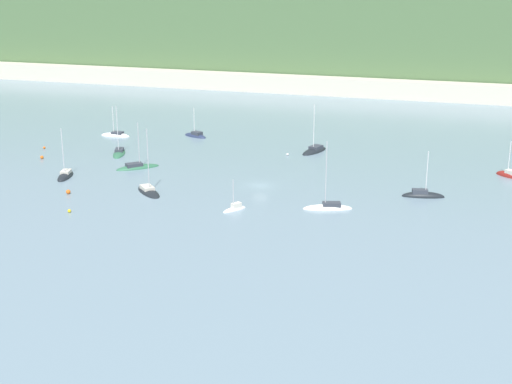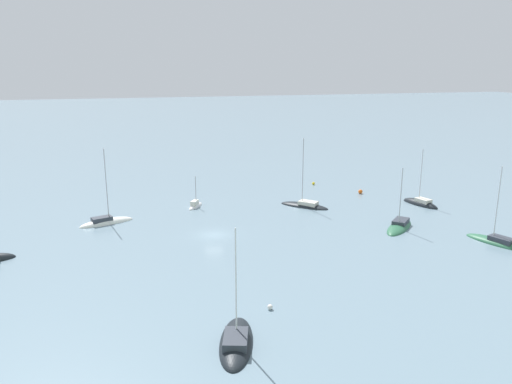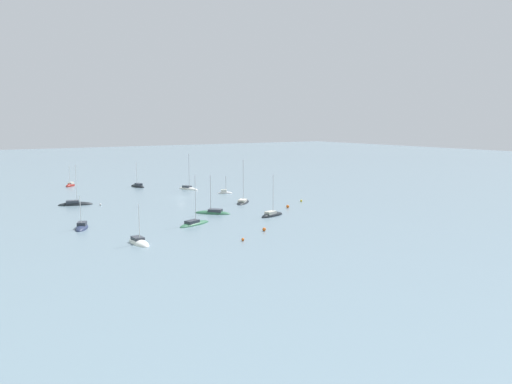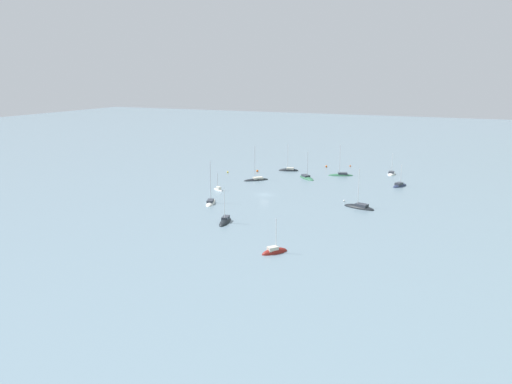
# 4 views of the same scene
# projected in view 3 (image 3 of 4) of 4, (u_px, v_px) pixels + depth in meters

# --- Properties ---
(ground_plane) EXTENTS (600.00, 600.00, 0.00)m
(ground_plane) POSITION_uv_depth(u_px,v_px,m) (181.00, 198.00, 144.37)
(ground_plane) COLOR slate
(sailboat_0) EXTENTS (5.66, 4.99, 7.97)m
(sailboat_0) POSITION_uv_depth(u_px,v_px,m) (70.00, 186.00, 169.61)
(sailboat_0) COLOR maroon
(sailboat_0) RESTS_ON ground_plane
(sailboat_1) EXTENTS (7.51, 2.71, 8.05)m
(sailboat_1) POSITION_uv_depth(u_px,v_px,m) (139.00, 243.00, 90.27)
(sailboat_1) COLOR white
(sailboat_1) RESTS_ON ground_plane
(sailboat_2) EXTENTS (8.57, 4.81, 12.37)m
(sailboat_2) POSITION_uv_depth(u_px,v_px,m) (188.00, 189.00, 161.90)
(sailboat_2) COLOR white
(sailboat_2) RESTS_ON ground_plane
(sailboat_3) EXTENTS (8.25, 8.18, 9.93)m
(sailboat_3) POSITION_uv_depth(u_px,v_px,m) (213.00, 213.00, 119.40)
(sailboat_3) COLOR #2D6647
(sailboat_3) RESTS_ON ground_plane
(sailboat_4) EXTENTS (4.30, 7.59, 10.52)m
(sailboat_4) POSITION_uv_depth(u_px,v_px,m) (272.00, 215.00, 116.41)
(sailboat_4) COLOR black
(sailboat_4) RESTS_ON ground_plane
(sailboat_5) EXTENTS (8.13, 8.00, 12.32)m
(sailboat_5) POSITION_uv_depth(u_px,v_px,m) (243.00, 202.00, 135.13)
(sailboat_5) COLOR black
(sailboat_5) RESTS_ON ground_plane
(sailboat_6) EXTENTS (7.20, 4.91, 7.63)m
(sailboat_6) POSITION_uv_depth(u_px,v_px,m) (82.00, 228.00, 102.79)
(sailboat_6) COLOR #232D4C
(sailboat_6) RESTS_ON ground_plane
(sailboat_7) EXTENTS (7.73, 3.65, 9.13)m
(sailboat_7) POSITION_uv_depth(u_px,v_px,m) (138.00, 187.00, 167.47)
(sailboat_7) COLOR black
(sailboat_7) RESTS_ON ground_plane
(sailboat_8) EXTENTS (5.43, 8.92, 11.27)m
(sailboat_8) POSITION_uv_depth(u_px,v_px,m) (194.00, 224.00, 106.62)
(sailboat_8) COLOR #2D6647
(sailboat_8) RESTS_ON ground_plane
(sailboat_9) EXTENTS (5.32, 9.26, 11.37)m
(sailboat_9) POSITION_uv_depth(u_px,v_px,m) (75.00, 205.00, 131.64)
(sailboat_9) COLOR black
(sailboat_9) RESTS_ON ground_plane
(sailboat_10) EXTENTS (3.59, 4.58, 5.87)m
(sailboat_10) POSITION_uv_depth(u_px,v_px,m) (225.00, 193.00, 152.70)
(sailboat_10) COLOR silver
(sailboat_10) RESTS_ON ground_plane
(mooring_buoy_0) EXTENTS (0.72, 0.72, 0.72)m
(mooring_buoy_0) POSITION_uv_depth(u_px,v_px,m) (264.00, 229.00, 100.32)
(mooring_buoy_0) COLOR orange
(mooring_buoy_0) RESTS_ON ground_plane
(mooring_buoy_1) EXTENTS (0.56, 0.56, 0.56)m
(mooring_buoy_1) POSITION_uv_depth(u_px,v_px,m) (243.00, 239.00, 92.04)
(mooring_buoy_1) COLOR orange
(mooring_buoy_1) RESTS_ON ground_plane
(mooring_buoy_2) EXTENTS (0.54, 0.54, 0.54)m
(mooring_buoy_2) POSITION_uv_depth(u_px,v_px,m) (100.00, 205.00, 130.56)
(mooring_buoy_2) COLOR white
(mooring_buoy_2) RESTS_ON ground_plane
(mooring_buoy_3) EXTENTS (0.57, 0.57, 0.57)m
(mooring_buoy_3) POSITION_uv_depth(u_px,v_px,m) (301.00, 201.00, 136.80)
(mooring_buoy_3) COLOR yellow
(mooring_buoy_3) RESTS_ON ground_plane
(mooring_buoy_4) EXTENTS (0.80, 0.80, 0.80)m
(mooring_buoy_4) POSITION_uv_depth(u_px,v_px,m) (288.00, 206.00, 127.06)
(mooring_buoy_4) COLOR orange
(mooring_buoy_4) RESTS_ON ground_plane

